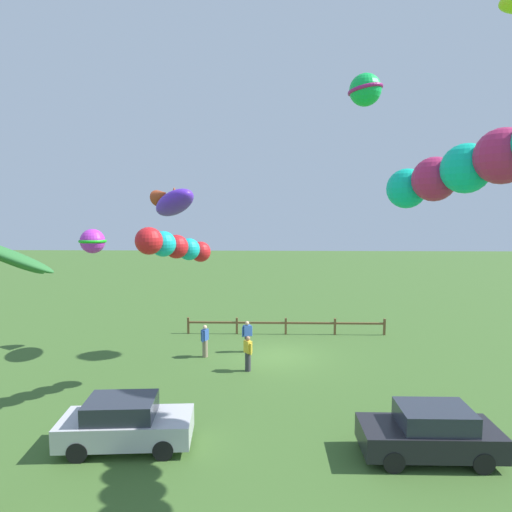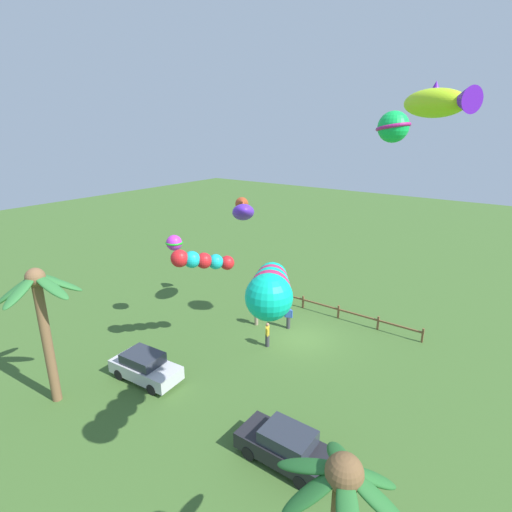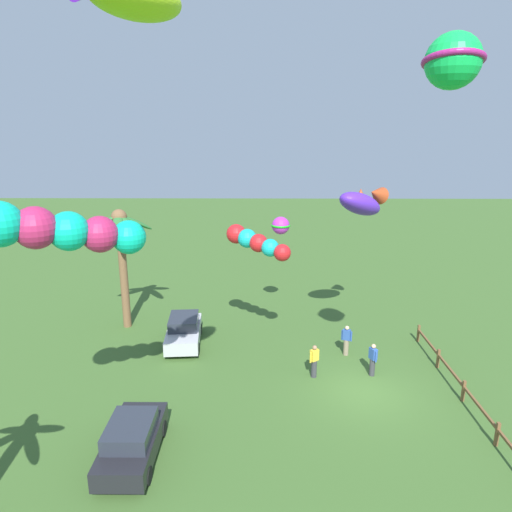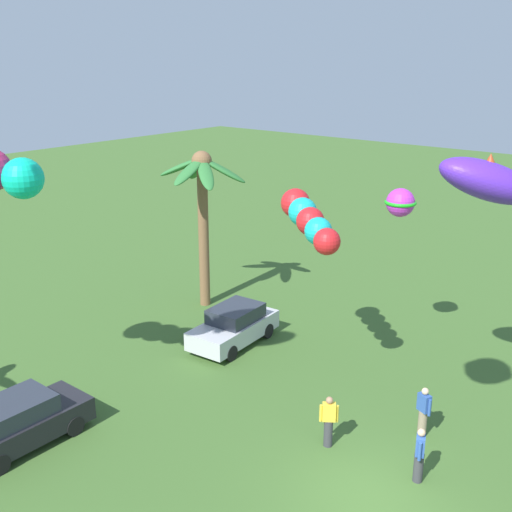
# 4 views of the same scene
# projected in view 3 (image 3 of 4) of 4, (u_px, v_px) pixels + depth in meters

# --- Properties ---
(ground_plane) EXTENTS (120.00, 120.00, 0.00)m
(ground_plane) POSITION_uv_depth(u_px,v_px,m) (365.00, 392.00, 20.01)
(ground_plane) COLOR #3D6028
(palm_tree_1) EXTENTS (3.92, 3.67, 6.93)m
(palm_tree_1) POSITION_uv_depth(u_px,v_px,m) (121.00, 240.00, 25.43)
(palm_tree_1) COLOR brown
(palm_tree_1) RESTS_ON ground
(rail_fence) EXTENTS (11.52, 0.12, 0.95)m
(rail_fence) POSITION_uv_depth(u_px,v_px,m) (464.00, 388.00, 19.20)
(rail_fence) COLOR brown
(rail_fence) RESTS_ON ground
(parked_car_0) EXTENTS (4.02, 2.00, 1.51)m
(parked_car_0) POSITION_uv_depth(u_px,v_px,m) (184.00, 331.00, 24.41)
(parked_car_0) COLOR #BCBCC1
(parked_car_0) RESTS_ON ground
(parked_car_1) EXTENTS (3.91, 1.76, 1.51)m
(parked_car_1) POSITION_uv_depth(u_px,v_px,m) (132.00, 440.00, 15.75)
(parked_car_1) COLOR black
(parked_car_1) RESTS_ON ground
(spectator_0) EXTENTS (0.36, 0.52, 1.59)m
(spectator_0) POSITION_uv_depth(u_px,v_px,m) (346.00, 340.00, 23.15)
(spectator_0) COLOR gray
(spectator_0) RESTS_ON ground
(spectator_1) EXTENTS (0.51, 0.36, 1.59)m
(spectator_1) POSITION_uv_depth(u_px,v_px,m) (373.00, 359.00, 21.19)
(spectator_1) COLOR #38383D
(spectator_1) RESTS_ON ground
(spectator_2) EXTENTS (0.41, 0.46, 1.59)m
(spectator_2) POSITION_uv_depth(u_px,v_px,m) (314.00, 361.00, 21.05)
(spectator_2) COLOR #38383D
(spectator_2) RESTS_ON ground
(kite_fish_0) EXTENTS (3.11, 3.34, 1.90)m
(kite_fish_0) POSITION_uv_depth(u_px,v_px,m) (362.00, 202.00, 22.93)
(kite_fish_0) COLOR #5727C5
(kite_tube_1) EXTENTS (3.11, 4.24, 2.01)m
(kite_tube_1) POSITION_uv_depth(u_px,v_px,m) (60.00, 230.00, 13.58)
(kite_tube_1) COLOR #0CC59F
(kite_tube_2) EXTENTS (2.39, 3.16, 1.49)m
(kite_tube_2) POSITION_uv_depth(u_px,v_px,m) (256.00, 242.00, 22.35)
(kite_tube_2) COLOR red
(kite_ball_3) EXTENTS (1.18, 1.18, 1.00)m
(kite_ball_3) POSITION_uv_depth(u_px,v_px,m) (281.00, 226.00, 25.79)
(kite_ball_3) COLOR #C030C7
(kite_ball_5) EXTENTS (1.85, 1.85, 1.53)m
(kite_ball_5) POSITION_uv_depth(u_px,v_px,m) (453.00, 61.00, 12.52)
(kite_ball_5) COLOR #12C04B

